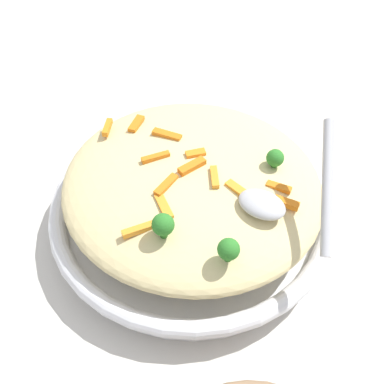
{
  "coord_description": "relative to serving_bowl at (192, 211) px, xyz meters",
  "views": [
    {
      "loc": [
        0.22,
        -0.35,
        0.53
      ],
      "look_at": [
        0.0,
        0.0,
        0.07
      ],
      "focal_mm": 45.66,
      "sensor_mm": 36.0,
      "label": 1
    }
  ],
  "objects": [
    {
      "name": "carrot_piece_2",
      "position": [
        0.12,
        0.01,
        0.08
      ],
      "size": [
        0.03,
        0.01,
        0.01
      ],
      "primitive_type": "cube",
      "rotation": [
        0.0,
        0.0,
        3.27
      ],
      "color": "orange",
      "rests_on": "pasta_mound"
    },
    {
      "name": "carrot_piece_8",
      "position": [
        -0.14,
        0.01,
        0.08
      ],
      "size": [
        0.02,
        0.03,
        0.01
      ],
      "primitive_type": "cube",
      "rotation": [
        0.0,
        0.0,
        2.02
      ],
      "color": "orange",
      "rests_on": "pasta_mound"
    },
    {
      "name": "broccoli_floret_2",
      "position": [
        0.03,
        -0.1,
        0.09
      ],
      "size": [
        0.02,
        0.02,
        0.03
      ],
      "color": "#296820",
      "rests_on": "pasta_mound"
    },
    {
      "name": "serving_spoon",
      "position": [
        0.12,
        0.0,
        0.1
      ],
      "size": [
        0.12,
        0.13,
        0.09
      ],
      "color": "#B7B7BC",
      "rests_on": "pasta_mound"
    },
    {
      "name": "carrot_piece_3",
      "position": [
        -0.0,
        -0.11,
        0.08
      ],
      "size": [
        0.03,
        0.04,
        0.01
      ],
      "primitive_type": "cube",
      "rotation": [
        0.0,
        0.0,
        4.11
      ],
      "color": "orange",
      "rests_on": "pasta_mound"
    },
    {
      "name": "ground_plane",
      "position": [
        0.0,
        0.0,
        -0.03
      ],
      "size": [
        2.4,
        2.4,
        0.0
      ],
      "primitive_type": "plane",
      "color": "beige"
    },
    {
      "name": "carrot_piece_12",
      "position": [
        -0.01,
        0.02,
        0.08
      ],
      "size": [
        0.02,
        0.03,
        0.01
      ],
      "primitive_type": "cube",
      "rotation": [
        0.0,
        0.0,
        0.83
      ],
      "color": "orange",
      "rests_on": "pasta_mound"
    },
    {
      "name": "carrot_piece_0",
      "position": [
        0.03,
        -0.0,
        0.08
      ],
      "size": [
        0.03,
        0.03,
        0.01
      ],
      "primitive_type": "cube",
      "rotation": [
        0.0,
        0.0,
        2.2
      ],
      "color": "orange",
      "rests_on": "pasta_mound"
    },
    {
      "name": "broccoli_floret_1",
      "position": [
        0.08,
        0.06,
        0.09
      ],
      "size": [
        0.02,
        0.02,
        0.03
      ],
      "color": "#296820",
      "rests_on": "pasta_mound"
    },
    {
      "name": "carrot_piece_7",
      "position": [
        -0.0,
        -0.0,
        0.08
      ],
      "size": [
        0.02,
        0.04,
        0.01
      ],
      "primitive_type": "cube",
      "rotation": [
        0.0,
        0.0,
        4.35
      ],
      "color": "orange",
      "rests_on": "pasta_mound"
    },
    {
      "name": "pasta_mound",
      "position": [
        0.0,
        0.0,
        0.05
      ],
      "size": [
        0.33,
        0.32,
        0.06
      ],
      "primitive_type": "ellipsoid",
      "color": "#DBC689",
      "rests_on": "serving_bowl"
    },
    {
      "name": "carrot_piece_10",
      "position": [
        -0.11,
        0.03,
        0.08
      ],
      "size": [
        0.02,
        0.03,
        0.01
      ],
      "primitive_type": "cube",
      "rotation": [
        0.0,
        0.0,
        1.79
      ],
      "color": "orange",
      "rests_on": "pasta_mound"
    },
    {
      "name": "carrot_piece_9",
      "position": [
        -0.06,
        0.03,
        0.08
      ],
      "size": [
        0.04,
        0.02,
        0.01
      ],
      "primitive_type": "cube",
      "rotation": [
        0.0,
        0.0,
        3.31
      ],
      "color": "orange",
      "rests_on": "pasta_mound"
    },
    {
      "name": "carrot_piece_5",
      "position": [
        -0.05,
        -0.01,
        0.08
      ],
      "size": [
        0.03,
        0.03,
        0.01
      ],
      "primitive_type": "cube",
      "rotation": [
        0.0,
        0.0,
        0.94
      ],
      "color": "orange",
      "rests_on": "pasta_mound"
    },
    {
      "name": "broccoli_floret_0",
      "position": [
        0.1,
        -0.09,
        0.09
      ],
      "size": [
        0.02,
        0.02,
        0.03
      ],
      "color": "#296820",
      "rests_on": "pasta_mound"
    },
    {
      "name": "carrot_piece_6",
      "position": [
        0.06,
        -0.0,
        0.08
      ],
      "size": [
        0.03,
        0.02,
        0.01
      ],
      "primitive_type": "cube",
      "rotation": [
        0.0,
        0.0,
        6.06
      ],
      "color": "orange",
      "rests_on": "pasta_mound"
    },
    {
      "name": "carrot_piece_11",
      "position": [
        -0.01,
        -0.04,
        0.08
      ],
      "size": [
        0.01,
        0.04,
        0.01
      ],
      "primitive_type": "cube",
      "rotation": [
        0.0,
        0.0,
        4.67
      ],
      "color": "orange",
      "rests_on": "pasta_mound"
    },
    {
      "name": "serving_bowl",
      "position": [
        0.0,
        0.0,
        0.0
      ],
      "size": [
        0.37,
        0.37,
        0.05
      ],
      "color": "silver",
      "rests_on": "ground_plane"
    },
    {
      "name": "carrot_piece_4",
      "position": [
        0.1,
        0.03,
        0.08
      ],
      "size": [
        0.03,
        0.01,
        0.01
      ],
      "primitive_type": "cube",
      "rotation": [
        0.0,
        0.0,
        3.3
      ],
      "color": "orange",
      "rests_on": "pasta_mound"
    },
    {
      "name": "carrot_piece_1",
      "position": [
        0.01,
        -0.07,
        0.08
      ],
      "size": [
        0.04,
        0.03,
        0.01
      ],
      "primitive_type": "cube",
      "rotation": [
        0.0,
        0.0,
        2.53
      ],
      "color": "orange",
      "rests_on": "pasta_mound"
    }
  ]
}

